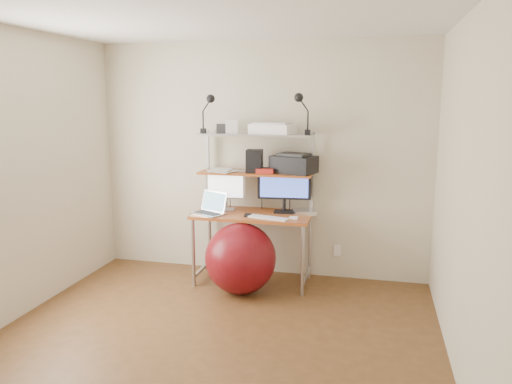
{
  "coord_description": "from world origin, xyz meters",
  "views": [
    {
      "loc": [
        1.2,
        -3.41,
        1.91
      ],
      "look_at": [
        0.1,
        1.15,
        1.02
      ],
      "focal_mm": 35.0,
      "sensor_mm": 36.0,
      "label": 1
    }
  ],
  "objects_px": {
    "laptop": "(211,209)",
    "printer": "(294,164)",
    "exercise_ball": "(241,258)",
    "monitor_black": "(284,186)",
    "monitor_silver": "(226,187)"
  },
  "relations": [
    {
      "from": "monitor_black",
      "to": "exercise_ball",
      "type": "relative_size",
      "value": 0.79
    },
    {
      "from": "laptop",
      "to": "printer",
      "type": "height_order",
      "value": "printer"
    },
    {
      "from": "laptop",
      "to": "monitor_silver",
      "type": "bearing_deg",
      "value": 91.23
    },
    {
      "from": "monitor_black",
      "to": "printer",
      "type": "height_order",
      "value": "printer"
    },
    {
      "from": "laptop",
      "to": "printer",
      "type": "distance_m",
      "value": 0.97
    },
    {
      "from": "laptop",
      "to": "printer",
      "type": "xyz_separation_m",
      "value": [
        0.81,
        0.27,
        0.46
      ]
    },
    {
      "from": "monitor_black",
      "to": "exercise_ball",
      "type": "bearing_deg",
      "value": -133.82
    },
    {
      "from": "printer",
      "to": "exercise_ball",
      "type": "xyz_separation_m",
      "value": [
        -0.44,
        -0.47,
        -0.89
      ]
    },
    {
      "from": "monitor_silver",
      "to": "exercise_ball",
      "type": "distance_m",
      "value": 0.8
    },
    {
      "from": "monitor_silver",
      "to": "printer",
      "type": "distance_m",
      "value": 0.76
    },
    {
      "from": "laptop",
      "to": "exercise_ball",
      "type": "height_order",
      "value": "laptop"
    },
    {
      "from": "printer",
      "to": "exercise_ball",
      "type": "relative_size",
      "value": 0.71
    },
    {
      "from": "printer",
      "to": "exercise_ball",
      "type": "height_order",
      "value": "printer"
    },
    {
      "from": "monitor_silver",
      "to": "exercise_ball",
      "type": "xyz_separation_m",
      "value": [
        0.27,
        -0.41,
        -0.63
      ]
    },
    {
      "from": "laptop",
      "to": "monitor_black",
      "type": "bearing_deg",
      "value": 45.07
    }
  ]
}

